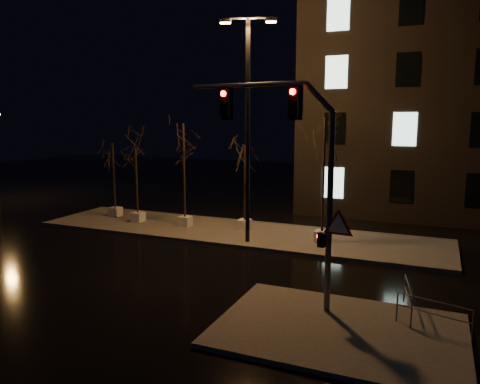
% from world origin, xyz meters
% --- Properties ---
extents(ground, '(90.00, 90.00, 0.00)m').
position_xyz_m(ground, '(0.00, 0.00, 0.00)').
color(ground, black).
rests_on(ground, ground).
extents(median, '(22.00, 5.00, 0.15)m').
position_xyz_m(median, '(0.00, 6.00, 0.07)').
color(median, '#494741').
rests_on(median, ground).
extents(sidewalk_corner, '(7.00, 5.00, 0.15)m').
position_xyz_m(sidewalk_corner, '(7.50, -3.50, 0.07)').
color(sidewalk_corner, '#494741').
rests_on(sidewalk_corner, ground).
extents(tree_0, '(1.80, 1.80, 4.60)m').
position_xyz_m(tree_0, '(-8.22, 6.54, 3.64)').
color(tree_0, beige).
rests_on(tree_0, median).
extents(tree_1, '(1.80, 1.80, 4.39)m').
position_xyz_m(tree_1, '(-6.06, 5.82, 3.49)').
color(tree_1, beige).
rests_on(tree_1, median).
extents(tree_2, '(1.80, 1.80, 5.85)m').
position_xyz_m(tree_2, '(-2.97, 5.92, 4.59)').
color(tree_2, beige).
rests_on(tree_2, median).
extents(tree_3, '(1.80, 1.80, 4.68)m').
position_xyz_m(tree_3, '(0.41, 6.49, 3.71)').
color(tree_3, beige).
rests_on(tree_3, median).
extents(tree_4, '(1.80, 1.80, 6.21)m').
position_xyz_m(tree_4, '(4.85, 5.64, 4.86)').
color(tree_4, beige).
rests_on(tree_4, median).
extents(traffic_signal_mast, '(5.81, 0.84, 7.14)m').
position_xyz_m(traffic_signal_mast, '(5.75, -2.29, 4.84)').
color(traffic_signal_mast, '#575A5E').
rests_on(traffic_signal_mast, sidewalk_corner).
extents(streetlight_main, '(2.60, 1.05, 10.56)m').
position_xyz_m(streetlight_main, '(1.47, 4.29, 6.24)').
color(streetlight_main, black).
rests_on(streetlight_main, median).
extents(guard_rail_a, '(2.05, 0.65, 0.92)m').
position_xyz_m(guard_rail_a, '(10.00, -2.67, 0.75)').
color(guard_rail_a, '#575A5E').
rests_on(guard_rail_a, sidewalk_corner).
extents(guard_rail_b, '(0.38, 1.99, 0.96)m').
position_xyz_m(guard_rail_b, '(9.26, -1.68, 0.77)').
color(guard_rail_b, '#575A5E').
rests_on(guard_rail_b, sidewalk_corner).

